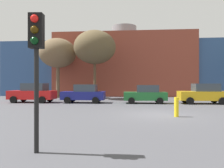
{
  "coord_description": "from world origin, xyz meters",
  "views": [
    {
      "loc": [
        -1.61,
        -12.59,
        1.79
      ],
      "look_at": [
        -3.3,
        7.33,
        1.78
      ],
      "focal_mm": 34.23,
      "sensor_mm": 36.0,
      "label": 1
    }
  ],
  "objects_px": {
    "parked_car_2": "(146,94)",
    "parked_car_3": "(203,94)",
    "traffic_light_near_left": "(36,50)",
    "parked_car_1": "(84,94)",
    "bare_tree_1": "(95,47)",
    "parked_car_0": "(33,93)",
    "bare_tree_2": "(58,53)",
    "bollard_yellow_0": "(176,107)"
  },
  "relations": [
    {
      "from": "traffic_light_near_left",
      "to": "bollard_yellow_0",
      "type": "height_order",
      "value": "traffic_light_near_left"
    },
    {
      "from": "parked_car_1",
      "to": "parked_car_2",
      "type": "bearing_deg",
      "value": -180.0
    },
    {
      "from": "parked_car_2",
      "to": "bollard_yellow_0",
      "type": "relative_size",
      "value": 3.65
    },
    {
      "from": "traffic_light_near_left",
      "to": "bollard_yellow_0",
      "type": "distance_m",
      "value": 8.44
    },
    {
      "from": "parked_car_3",
      "to": "bare_tree_1",
      "type": "distance_m",
      "value": 13.14
    },
    {
      "from": "parked_car_2",
      "to": "parked_car_3",
      "type": "relative_size",
      "value": 0.92
    },
    {
      "from": "parked_car_3",
      "to": "traffic_light_near_left",
      "type": "relative_size",
      "value": 1.16
    },
    {
      "from": "bare_tree_2",
      "to": "parked_car_1",
      "type": "bearing_deg",
      "value": -54.63
    },
    {
      "from": "parked_car_2",
      "to": "bare_tree_1",
      "type": "bearing_deg",
      "value": -43.69
    },
    {
      "from": "bare_tree_2",
      "to": "bollard_yellow_0",
      "type": "distance_m",
      "value": 19.77
    },
    {
      "from": "parked_car_1",
      "to": "parked_car_3",
      "type": "bearing_deg",
      "value": -180.0
    },
    {
      "from": "traffic_light_near_left",
      "to": "bollard_yellow_0",
      "type": "xyz_separation_m",
      "value": [
        4.94,
        6.51,
        -2.13
      ]
    },
    {
      "from": "parked_car_3",
      "to": "traffic_light_near_left",
      "type": "xyz_separation_m",
      "value": [
        -9.01,
        -14.51,
        1.75
      ]
    },
    {
      "from": "parked_car_1",
      "to": "bare_tree_1",
      "type": "xyz_separation_m",
      "value": [
        0.13,
        5.37,
        5.28
      ]
    },
    {
      "from": "bare_tree_1",
      "to": "parked_car_1",
      "type": "bearing_deg",
      "value": -91.42
    },
    {
      "from": "traffic_light_near_left",
      "to": "parked_car_3",
      "type": "bearing_deg",
      "value": 143.67
    },
    {
      "from": "bare_tree_1",
      "to": "bare_tree_2",
      "type": "relative_size",
      "value": 1.07
    },
    {
      "from": "parked_car_3",
      "to": "traffic_light_near_left",
      "type": "distance_m",
      "value": 17.17
    },
    {
      "from": "parked_car_0",
      "to": "bare_tree_1",
      "type": "distance_m",
      "value": 9.08
    },
    {
      "from": "parked_car_3",
      "to": "bollard_yellow_0",
      "type": "relative_size",
      "value": 3.95
    },
    {
      "from": "parked_car_0",
      "to": "parked_car_1",
      "type": "relative_size",
      "value": 1.07
    },
    {
      "from": "parked_car_3",
      "to": "traffic_light_near_left",
      "type": "bearing_deg",
      "value": 58.16
    },
    {
      "from": "parked_car_2",
      "to": "parked_car_1",
      "type": "bearing_deg",
      "value": 0.0
    },
    {
      "from": "traffic_light_near_left",
      "to": "bare_tree_2",
      "type": "relative_size",
      "value": 0.47
    },
    {
      "from": "traffic_light_near_left",
      "to": "bollard_yellow_0",
      "type": "relative_size",
      "value": 3.4
    },
    {
      "from": "parked_car_3",
      "to": "bare_tree_2",
      "type": "relative_size",
      "value": 0.55
    },
    {
      "from": "bare_tree_1",
      "to": "parked_car_2",
      "type": "bearing_deg",
      "value": -43.69
    },
    {
      "from": "bare_tree_2",
      "to": "bollard_yellow_0",
      "type": "relative_size",
      "value": 7.21
    },
    {
      "from": "bare_tree_1",
      "to": "bollard_yellow_0",
      "type": "relative_size",
      "value": 7.69
    },
    {
      "from": "bare_tree_1",
      "to": "bare_tree_2",
      "type": "xyz_separation_m",
      "value": [
        -5.09,
        1.62,
        -0.42
      ]
    },
    {
      "from": "parked_car_2",
      "to": "bare_tree_1",
      "type": "distance_m",
      "value": 9.42
    },
    {
      "from": "parked_car_2",
      "to": "parked_car_3",
      "type": "distance_m",
      "value": 5.15
    },
    {
      "from": "parked_car_1",
      "to": "bare_tree_1",
      "type": "relative_size",
      "value": 0.49
    },
    {
      "from": "parked_car_1",
      "to": "parked_car_3",
      "type": "height_order",
      "value": "parked_car_3"
    },
    {
      "from": "parked_car_0",
      "to": "bollard_yellow_0",
      "type": "height_order",
      "value": "parked_car_0"
    },
    {
      "from": "bare_tree_1",
      "to": "parked_car_3",
      "type": "bearing_deg",
      "value": -26.5
    },
    {
      "from": "traffic_light_near_left",
      "to": "bare_tree_1",
      "type": "xyz_separation_m",
      "value": [
        -1.77,
        19.88,
        3.49
      ]
    },
    {
      "from": "traffic_light_near_left",
      "to": "parked_car_2",
      "type": "bearing_deg",
      "value": 160.62
    },
    {
      "from": "parked_car_0",
      "to": "bollard_yellow_0",
      "type": "xyz_separation_m",
      "value": [
        11.83,
        -8.0,
        -0.39
      ]
    },
    {
      "from": "parked_car_2",
      "to": "traffic_light_near_left",
      "type": "distance_m",
      "value": 15.12
    },
    {
      "from": "parked_car_1",
      "to": "bare_tree_2",
      "type": "bearing_deg",
      "value": -54.63
    },
    {
      "from": "parked_car_3",
      "to": "bare_tree_1",
      "type": "bearing_deg",
      "value": -26.5
    }
  ]
}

